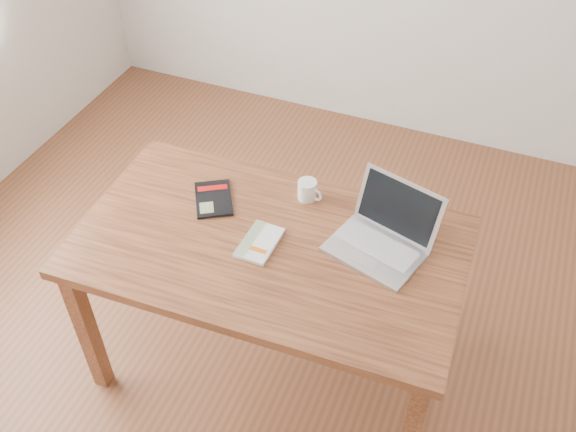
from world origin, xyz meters
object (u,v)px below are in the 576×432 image
at_px(white_guidebook, 260,243).
at_px(desk, 270,259).
at_px(black_guidebook, 214,199).
at_px(coffee_mug, 308,190).
at_px(laptop, 383,235).

bearing_deg(white_guidebook, desk, 34.81).
relative_size(desk, black_guidebook, 5.80).
bearing_deg(coffee_mug, white_guidebook, -85.56).
relative_size(desk, laptop, 3.65).
xyz_separation_m(black_guidebook, coffee_mug, (0.34, 0.15, 0.04)).
distance_m(white_guidebook, black_guidebook, 0.31).
bearing_deg(black_guidebook, white_guidebook, -60.99).
distance_m(laptop, coffee_mug, 0.37).
distance_m(desk, coffee_mug, 0.31).
bearing_deg(white_guidebook, laptop, 23.45).
height_order(desk, laptop, laptop).
height_order(laptop, coffee_mug, laptop).
bearing_deg(laptop, white_guidebook, -141.95).
height_order(black_guidebook, laptop, laptop).
relative_size(laptop, coffee_mug, 3.69).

